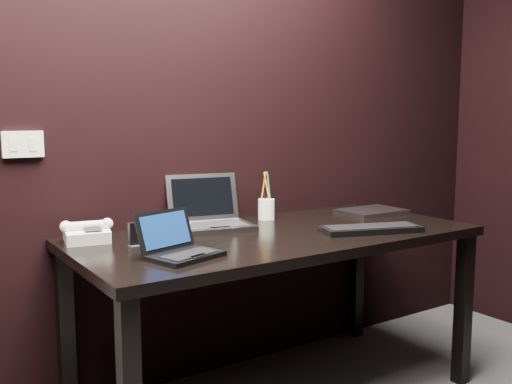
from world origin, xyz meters
TOP-DOWN VIEW (x-y plane):
  - wall_back at (0.00, 1.80)m, footprint 4.00×0.00m
  - wall_switch at (-0.62, 1.79)m, footprint 0.15×0.02m
  - desk at (0.30, 1.40)m, footprint 1.70×0.80m
  - netbook at (-0.23, 1.24)m, footprint 0.29×0.28m
  - silver_laptop at (0.11, 1.64)m, footprint 0.38×0.35m
  - ext_keyboard at (0.64, 1.18)m, footprint 0.45×0.27m
  - closed_laptop at (0.97, 1.52)m, footprint 0.32×0.23m
  - desk_phone at (-0.43, 1.65)m, footprint 0.20×0.18m
  - mobile_phone at (-0.32, 1.41)m, footprint 0.06×0.05m
  - pen_cup at (0.44, 1.68)m, footprint 0.09×0.09m

SIDE VIEW (x-z plane):
  - desk at x=0.30m, z-range 0.29..1.03m
  - closed_laptop at x=0.97m, z-range 0.74..0.76m
  - ext_keyboard at x=0.64m, z-range 0.74..0.77m
  - netbook at x=-0.23m, z-range 0.69..0.85m
  - desk_phone at x=-0.43m, z-range 0.73..0.83m
  - mobile_phone at x=-0.32m, z-range 0.73..0.83m
  - silver_laptop at x=0.11m, z-range 0.67..0.90m
  - pen_cup at x=0.44m, z-range 0.68..0.91m
  - wall_switch at x=-0.62m, z-range 1.07..1.17m
  - wall_back at x=0.00m, z-range -0.70..3.30m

